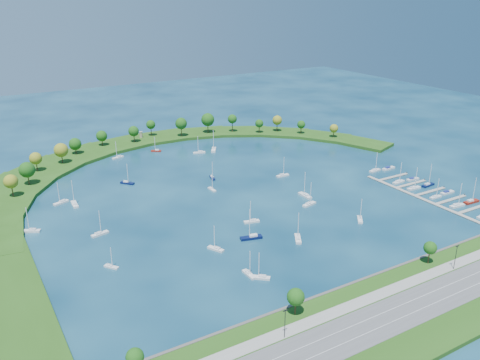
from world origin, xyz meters
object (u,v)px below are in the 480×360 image
moored_boat_20 (75,204)px  docked_boat_5 (447,192)px  harbor_tower (141,135)px  docked_boat_4 (436,196)px  moored_boat_0 (156,150)px  moored_boat_6 (251,237)px  moored_boat_15 (305,195)px  docked_boat_3 (471,201)px  moored_boat_1 (214,149)px  moored_boat_9 (61,202)px  moored_boat_2 (260,277)px  docked_boat_2 (457,205)px  dock_system (434,197)px  docked_boat_8 (399,182)px  moored_boat_14 (249,273)px  moored_boat_17 (111,266)px  docked_boat_9 (413,179)px  docked_boat_11 (388,168)px  docked_boat_10 (375,170)px  moored_boat_4 (212,189)px  moored_boat_10 (127,182)px  moored_boat_8 (360,219)px  moored_boat_21 (252,221)px  docked_boat_6 (414,188)px  moored_boat_13 (100,233)px  docked_boat_7 (428,185)px  moored_boat_18 (212,177)px  moored_boat_5 (298,238)px  moored_boat_16 (199,152)px  moored_boat_19 (216,248)px  moored_boat_11 (283,175)px  moored_boat_7 (118,157)px  moored_boat_12 (31,230)px  moored_boat_3 (309,204)px

moored_boat_20 → docked_boat_5: 196.51m
harbor_tower → docked_boat_4: 206.16m
moored_boat_0 → moored_boat_6: bearing=116.9°
moored_boat_15 → docked_boat_3: bearing=-125.8°
moored_boat_0 → moored_boat_1: (34.69, -18.04, 0.13)m
moored_boat_9 → docked_boat_5: bearing=132.5°
moored_boat_0 → docked_boat_4: size_ratio=0.93×
moored_boat_2 → docked_boat_2: docked_boat_2 is taller
dock_system → moored_boat_15: moored_boat_15 is taller
moored_boat_1 → docked_boat_8: 124.37m
moored_boat_14 → moored_boat_2: bearing=30.6°
moored_boat_17 → docked_boat_9: (178.95, 7.09, -0.22)m
moored_boat_20 → docked_boat_11: moored_boat_20 is taller
moored_boat_17 → docked_boat_10: bearing=63.5°
moored_boat_0 → moored_boat_4: bearing=121.6°
moored_boat_10 → moored_boat_15: size_ratio=0.89×
docked_boat_3 → harbor_tower: bearing=121.2°
moored_boat_8 → moored_boat_21: size_ratio=1.03×
moored_boat_2 → docked_boat_6: docked_boat_6 is taller
moored_boat_2 → moored_boat_13: (-42.30, 66.97, 0.02)m
docked_boat_2 → docked_boat_8: bearing=94.5°
docked_boat_10 → dock_system: bearing=-99.3°
docked_boat_7 → docked_boat_6: bearing=169.9°
moored_boat_2 → moored_boat_20: size_ratio=0.83×
moored_boat_17 → moored_boat_4: bearing=89.9°
moored_boat_6 → moored_boat_18: size_ratio=1.38×
docked_boat_3 → docked_boat_7: docked_boat_3 is taller
moored_boat_4 → moored_boat_21: 45.70m
moored_boat_20 → moored_boat_21: moored_boat_20 is taller
moored_boat_18 → docked_boat_2: docked_boat_2 is taller
moored_boat_8 → moored_boat_20: moored_boat_20 is taller
moored_boat_10 → docked_boat_5: moored_boat_10 is taller
moored_boat_5 → docked_boat_3: bearing=-65.2°
moored_boat_16 → moored_boat_19: size_ratio=1.08×
docked_boat_3 → moored_boat_21: bearing=163.7°
moored_boat_9 → moored_boat_11: moored_boat_9 is taller
moored_boat_0 → moored_boat_8: bearing=137.3°
moored_boat_20 → moored_boat_18: bearing=-87.7°
moored_boat_18 → moored_boat_21: moored_boat_21 is taller
moored_boat_6 → docked_boat_2: (107.99, -23.40, -0.06)m
moored_boat_7 → moored_boat_20: bearing=39.3°
moored_boat_1 → docked_boat_7: moored_boat_1 is taller
moored_boat_19 → moored_boat_8: bearing=-123.6°
moored_boat_13 → docked_boat_11: bearing=-14.1°
docked_boat_9 → moored_boat_15: bearing=173.1°
moored_boat_4 → moored_boat_12: moored_boat_12 is taller
dock_system → moored_boat_3: bearing=157.7°
moored_boat_2 → moored_boat_5: (31.16, 18.07, 0.05)m
moored_boat_3 → moored_boat_20: size_ratio=0.93×
dock_system → moored_boat_16: 151.14m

